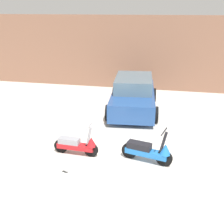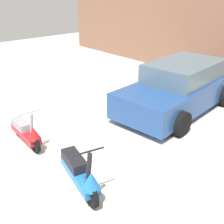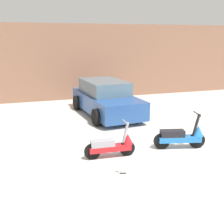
% 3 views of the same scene
% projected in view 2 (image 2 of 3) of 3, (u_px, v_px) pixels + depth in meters
% --- Properties ---
extents(ground_plane, '(28.00, 28.00, 0.00)m').
position_uv_depth(ground_plane, '(3.00, 197.00, 4.88)').
color(ground_plane, silver).
extents(scooter_front_left, '(1.37, 0.49, 0.96)m').
position_uv_depth(scooter_front_left, '(26.00, 131.00, 6.32)').
color(scooter_front_left, black).
rests_on(scooter_front_left, ground_plane).
extents(scooter_front_right, '(1.46, 0.65, 1.04)m').
position_uv_depth(scooter_front_right, '(80.00, 173.00, 4.89)').
color(scooter_front_right, black).
rests_on(scooter_front_right, ground_plane).
extents(car_rear_left, '(2.28, 4.24, 1.39)m').
position_uv_depth(car_rear_left, '(179.00, 88.00, 8.02)').
color(car_rear_left, navy).
rests_on(car_rear_left, ground_plane).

